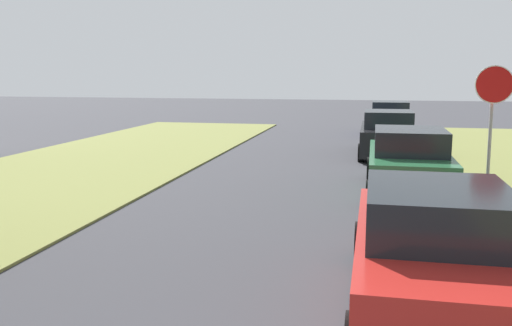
{
  "coord_description": "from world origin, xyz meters",
  "views": [
    {
      "loc": [
        1.6,
        0.07,
        2.86
      ],
      "look_at": [
        -0.22,
        8.65,
        1.42
      ],
      "focal_mm": 38.61,
      "sensor_mm": 36.0,
      "label": 1
    }
  ],
  "objects_px": {
    "parked_sedan_black": "(388,135)",
    "stop_sign_far": "(493,104)",
    "parked_sedan_green": "(408,164)",
    "parked_sedan_navy": "(390,120)",
    "parked_sedan_red": "(434,253)"
  },
  "relations": [
    {
      "from": "parked_sedan_green",
      "to": "parked_sedan_black",
      "type": "relative_size",
      "value": 1.0
    },
    {
      "from": "stop_sign_far",
      "to": "parked_sedan_red",
      "type": "bearing_deg",
      "value": -106.29
    },
    {
      "from": "parked_sedan_red",
      "to": "parked_sedan_black",
      "type": "distance_m",
      "value": 13.0
    },
    {
      "from": "parked_sedan_green",
      "to": "parked_sedan_red",
      "type": "bearing_deg",
      "value": -90.85
    },
    {
      "from": "parked_sedan_red",
      "to": "stop_sign_far",
      "type": "bearing_deg",
      "value": 73.71
    },
    {
      "from": "stop_sign_far",
      "to": "parked_sedan_green",
      "type": "relative_size",
      "value": 0.67
    },
    {
      "from": "parked_sedan_green",
      "to": "parked_sedan_navy",
      "type": "height_order",
      "value": "same"
    },
    {
      "from": "parked_sedan_navy",
      "to": "stop_sign_far",
      "type": "bearing_deg",
      "value": -82.77
    },
    {
      "from": "parked_sedan_navy",
      "to": "parked_sedan_black",
      "type": "bearing_deg",
      "value": -92.1
    },
    {
      "from": "parked_sedan_black",
      "to": "parked_sedan_red",
      "type": "bearing_deg",
      "value": -88.96
    },
    {
      "from": "stop_sign_far",
      "to": "parked_sedan_black",
      "type": "xyz_separation_m",
      "value": [
        -1.97,
        7.08,
        -1.48
      ]
    },
    {
      "from": "stop_sign_far",
      "to": "parked_sedan_navy",
      "type": "height_order",
      "value": "stop_sign_far"
    },
    {
      "from": "parked_sedan_black",
      "to": "stop_sign_far",
      "type": "bearing_deg",
      "value": -74.46
    },
    {
      "from": "parked_sedan_red",
      "to": "parked_sedan_navy",
      "type": "xyz_separation_m",
      "value": [
        0.0,
        19.54,
        0.0
      ]
    },
    {
      "from": "parked_sedan_green",
      "to": "parked_sedan_navy",
      "type": "bearing_deg",
      "value": 90.43
    }
  ]
}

